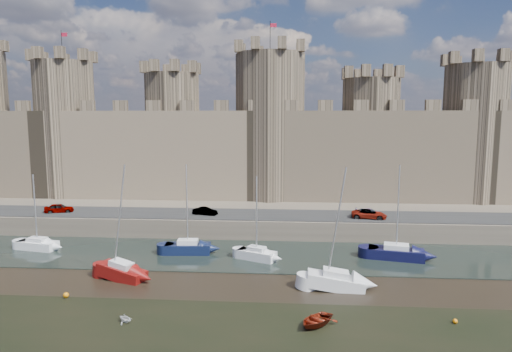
% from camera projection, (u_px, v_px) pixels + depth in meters
% --- Properties ---
extents(water_channel, '(160.00, 12.00, 0.08)m').
position_uv_depth(water_channel, '(243.00, 255.00, 51.83)').
color(water_channel, black).
rests_on(water_channel, ground).
extents(quay, '(160.00, 60.00, 2.50)m').
position_uv_depth(quay, '(262.00, 192.00, 87.26)').
color(quay, '#4C443A').
rests_on(quay, ground).
extents(road, '(160.00, 7.00, 0.10)m').
position_uv_depth(road, '(250.00, 214.00, 61.38)').
color(road, black).
rests_on(road, quay).
extents(castle, '(108.50, 11.00, 29.00)m').
position_uv_depth(castle, '(254.00, 141.00, 74.06)').
color(castle, '#42382B').
rests_on(castle, quay).
extents(car_0, '(4.05, 2.53, 1.29)m').
position_uv_depth(car_0, '(59.00, 208.00, 62.58)').
color(car_0, gray).
rests_on(car_0, quay).
extents(car_1, '(3.49, 1.92, 1.09)m').
position_uv_depth(car_1, '(205.00, 211.00, 61.03)').
color(car_1, gray).
rests_on(car_1, quay).
extents(car_2, '(3.94, 2.05, 1.09)m').
position_uv_depth(car_2, '(370.00, 213.00, 60.19)').
color(car_2, gray).
rests_on(car_2, quay).
extents(car_3, '(4.72, 2.65, 1.25)m').
position_uv_depth(car_3, '(369.00, 214.00, 58.93)').
color(car_3, gray).
rests_on(car_3, quay).
extents(sailboat_0, '(5.04, 2.73, 8.93)m').
position_uv_depth(sailboat_0, '(37.00, 244.00, 53.87)').
color(sailboat_0, silver).
rests_on(sailboat_0, ground).
extents(sailboat_1, '(5.27, 2.38, 10.29)m').
position_uv_depth(sailboat_1, '(188.00, 247.00, 52.26)').
color(sailboat_1, black).
rests_on(sailboat_1, ground).
extents(sailboat_2, '(4.59, 3.30, 9.25)m').
position_uv_depth(sailboat_2, '(257.00, 253.00, 50.03)').
color(sailboat_2, silver).
rests_on(sailboat_2, ground).
extents(sailboat_3, '(6.30, 3.51, 10.42)m').
position_uv_depth(sailboat_3, '(396.00, 252.00, 50.31)').
color(sailboat_3, black).
rests_on(sailboat_3, ground).
extents(sailboat_4, '(5.17, 3.36, 11.28)m').
position_uv_depth(sailboat_4, '(122.00, 271.00, 44.21)').
color(sailboat_4, '#650D0B').
rests_on(sailboat_4, ground).
extents(sailboat_5, '(5.33, 2.26, 11.32)m').
position_uv_depth(sailboat_5, '(336.00, 281.00, 41.73)').
color(sailboat_5, silver).
rests_on(sailboat_5, ground).
extents(dinghy_3, '(1.57, 1.49, 0.64)m').
position_uv_depth(dinghy_3, '(125.00, 319.00, 35.01)').
color(dinghy_3, silver).
rests_on(dinghy_3, ground).
extents(dinghy_4, '(3.99, 4.24, 0.71)m').
position_uv_depth(dinghy_4, '(316.00, 321.00, 34.52)').
color(dinghy_4, maroon).
rests_on(dinghy_4, ground).
extents(buoy_1, '(0.50, 0.50, 0.50)m').
position_uv_depth(buoy_1, '(66.00, 295.00, 39.77)').
color(buoy_1, '#CC7309').
rests_on(buoy_1, ground).
extents(buoy_3, '(0.38, 0.38, 0.38)m').
position_uv_depth(buoy_3, '(455.00, 321.00, 34.87)').
color(buoy_3, orange).
rests_on(buoy_3, ground).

